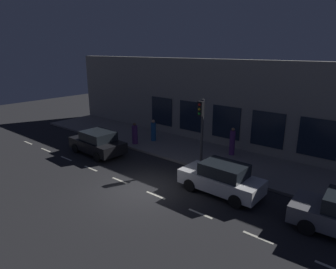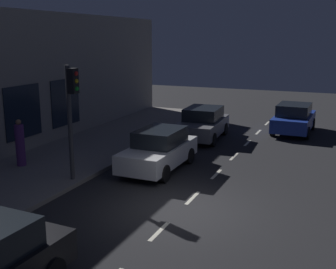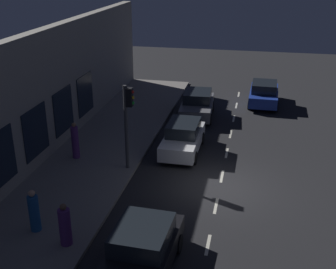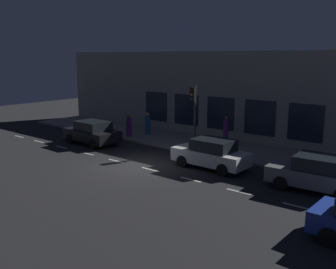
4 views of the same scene
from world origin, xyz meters
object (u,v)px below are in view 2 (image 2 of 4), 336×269
parked_car_2 (203,123)px  pedestrian_0 (20,144)px  parked_car_0 (159,150)px  parked_car_1 (294,118)px  traffic_light (71,105)px

parked_car_2 → pedestrian_0: 8.97m
parked_car_0 → parked_car_1: bearing=-114.2°
parked_car_1 → parked_car_0: bearing=-113.3°
parked_car_0 → parked_car_2: bearing=-88.8°
parked_car_0 → parked_car_1: size_ratio=1.01×
traffic_light → parked_car_0: 3.88m
parked_car_2 → pedestrian_0: bearing=53.9°
pedestrian_0 → parked_car_1: bearing=1.9°
parked_car_2 → pedestrian_0: (4.87, 7.53, 0.20)m
traffic_light → pedestrian_0: (2.88, -0.55, -1.79)m
traffic_light → parked_car_2: bearing=-103.8°
traffic_light → pedestrian_0: traffic_light is taller
parked_car_0 → pedestrian_0: 5.36m
traffic_light → parked_car_1: bearing=-118.1°
traffic_light → parked_car_0: (-2.05, -2.61, -2.00)m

